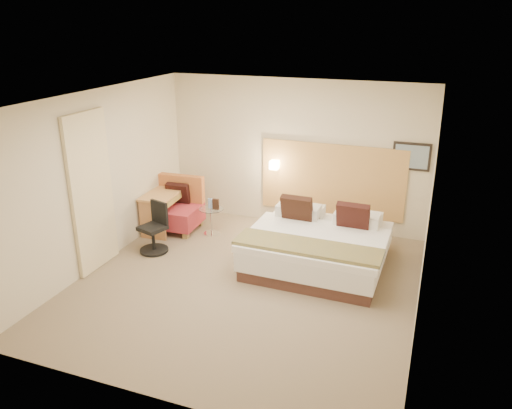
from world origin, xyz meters
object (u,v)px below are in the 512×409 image
(bed, at_px, (319,245))
(lounge_chair, at_px, (176,209))
(desk, at_px, (167,199))
(side_table, at_px, (212,220))
(desk_chair, at_px, (155,232))

(bed, distance_m, lounge_chair, 2.86)
(lounge_chair, height_order, desk, lounge_chair)
(lounge_chair, relative_size, desk, 0.80)
(side_table, relative_size, desk, 0.41)
(lounge_chair, height_order, side_table, lounge_chair)
(bed, bearing_deg, lounge_chair, 169.35)
(bed, bearing_deg, side_table, 166.56)
(desk, bearing_deg, desk_chair, -72.61)
(lounge_chair, xyz_separation_m, desk, (-0.15, -0.05, 0.19))
(side_table, xyz_separation_m, desk, (-0.88, -0.02, 0.30))
(lounge_chair, bearing_deg, side_table, -2.45)
(lounge_chair, xyz_separation_m, side_table, (0.73, -0.03, -0.11))
(side_table, bearing_deg, bed, -13.44)
(lounge_chair, height_order, desk_chair, lounge_chair)
(lounge_chair, relative_size, desk_chair, 1.14)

